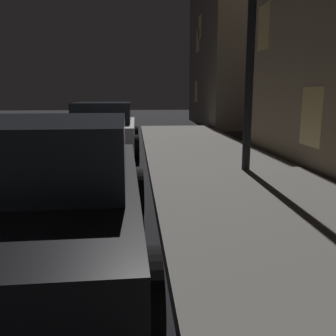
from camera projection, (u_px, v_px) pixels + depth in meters
car_black at (44, 194)px, 3.57m from camera, size 2.10×4.31×1.43m
car_white at (104, 128)px, 10.40m from camera, size 1.95×4.19×1.43m
building_far at (256, 38)px, 20.02m from camera, size 6.10×8.26×9.28m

